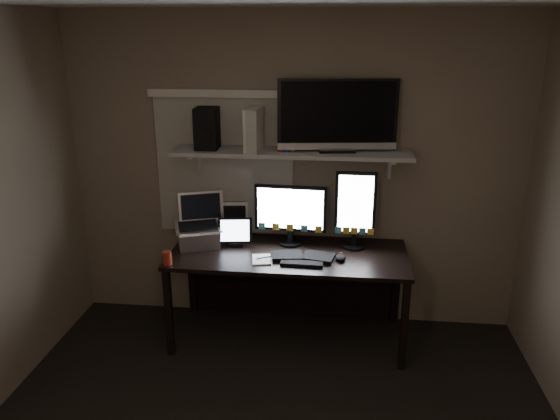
# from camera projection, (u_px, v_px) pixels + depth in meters

# --- Properties ---
(back_wall) EXTENTS (3.60, 0.00, 3.60)m
(back_wall) POSITION_uv_depth(u_px,v_px,m) (293.00, 174.00, 4.34)
(back_wall) COLOR #6F5E50
(back_wall) RESTS_ON floor
(window_blinds) EXTENTS (1.10, 0.02, 1.10)m
(window_blinds) POSITION_uv_depth(u_px,v_px,m) (225.00, 167.00, 4.37)
(window_blinds) COLOR #B4AEA1
(window_blinds) RESTS_ON back_wall
(desk) EXTENTS (1.80, 0.75, 0.73)m
(desk) POSITION_uv_depth(u_px,v_px,m) (290.00, 267.00, 4.33)
(desk) COLOR black
(desk) RESTS_ON floor
(wall_shelf) EXTENTS (1.80, 0.35, 0.03)m
(wall_shelf) POSITION_uv_depth(u_px,v_px,m) (291.00, 152.00, 4.11)
(wall_shelf) COLOR #A2A29E
(wall_shelf) RESTS_ON back_wall
(monitor_landscape) EXTENTS (0.56, 0.10, 0.49)m
(monitor_landscape) POSITION_uv_depth(u_px,v_px,m) (290.00, 215.00, 4.24)
(monitor_landscape) COLOR black
(monitor_landscape) RESTS_ON desk
(monitor_portrait) EXTENTS (0.31, 0.07, 0.62)m
(monitor_portrait) POSITION_uv_depth(u_px,v_px,m) (355.00, 210.00, 4.16)
(monitor_portrait) COLOR black
(monitor_portrait) RESTS_ON desk
(keyboard) EXTENTS (0.48, 0.20, 0.03)m
(keyboard) POSITION_uv_depth(u_px,v_px,m) (303.00, 257.00, 4.05)
(keyboard) COLOR black
(keyboard) RESTS_ON desk
(mouse) EXTENTS (0.08, 0.12, 0.04)m
(mouse) POSITION_uv_depth(u_px,v_px,m) (341.00, 257.00, 4.02)
(mouse) COLOR black
(mouse) RESTS_ON desk
(notepad) EXTENTS (0.17, 0.21, 0.01)m
(notepad) POSITION_uv_depth(u_px,v_px,m) (262.00, 260.00, 4.02)
(notepad) COLOR white
(notepad) RESTS_ON desk
(tablet) EXTENTS (0.28, 0.15, 0.23)m
(tablet) POSITION_uv_depth(u_px,v_px,m) (235.00, 232.00, 4.25)
(tablet) COLOR black
(tablet) RESTS_ON desk
(file_sorter) EXTENTS (0.23, 0.12, 0.28)m
(file_sorter) POSITION_uv_depth(u_px,v_px,m) (232.00, 219.00, 4.46)
(file_sorter) COLOR black
(file_sorter) RESTS_ON desk
(laptop) EXTENTS (0.43, 0.39, 0.40)m
(laptop) POSITION_uv_depth(u_px,v_px,m) (198.00, 222.00, 4.23)
(laptop) COLOR silver
(laptop) RESTS_ON desk
(cup) EXTENTS (0.07, 0.07, 0.10)m
(cup) POSITION_uv_depth(u_px,v_px,m) (167.00, 258.00, 3.94)
(cup) COLOR maroon
(cup) RESTS_ON desk
(sticky_notes) EXTENTS (0.34, 0.29, 0.00)m
(sticky_notes) POSITION_uv_depth(u_px,v_px,m) (272.00, 257.00, 4.07)
(sticky_notes) COLOR gold
(sticky_notes) RESTS_ON desk
(tv) EXTENTS (0.89, 0.27, 0.53)m
(tv) POSITION_uv_depth(u_px,v_px,m) (337.00, 116.00, 3.99)
(tv) COLOR black
(tv) RESTS_ON wall_shelf
(game_console) EXTENTS (0.12, 0.28, 0.32)m
(game_console) POSITION_uv_depth(u_px,v_px,m) (254.00, 129.00, 4.05)
(game_console) COLOR beige
(game_console) RESTS_ON wall_shelf
(speaker) EXTENTS (0.18, 0.22, 0.31)m
(speaker) POSITION_uv_depth(u_px,v_px,m) (207.00, 128.00, 4.12)
(speaker) COLOR black
(speaker) RESTS_ON wall_shelf
(bottles) EXTENTS (0.21, 0.08, 0.13)m
(bottles) POSITION_uv_depth(u_px,v_px,m) (286.00, 143.00, 4.04)
(bottles) COLOR #A50F0C
(bottles) RESTS_ON wall_shelf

